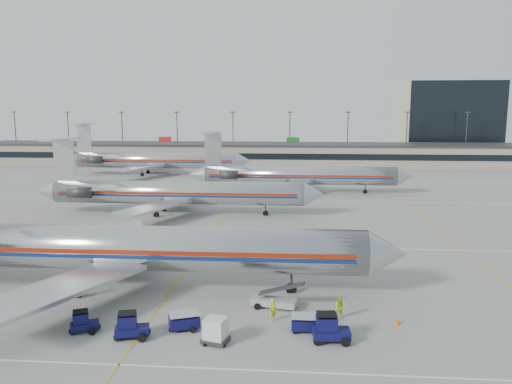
# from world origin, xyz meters

# --- Properties ---
(ground) EXTENTS (260.00, 260.00, 0.00)m
(ground) POSITION_xyz_m (0.00, 0.00, 0.00)
(ground) COLOR gray
(ground) RESTS_ON ground
(apron_markings) EXTENTS (160.00, 0.15, 0.02)m
(apron_markings) POSITION_xyz_m (0.00, 10.00, 0.01)
(apron_markings) COLOR silver
(apron_markings) RESTS_ON ground
(terminal) EXTENTS (162.00, 17.00, 6.25)m
(terminal) POSITION_xyz_m (0.00, 97.97, 3.16)
(terminal) COLOR gray
(terminal) RESTS_ON ground
(light_mast_row) EXTENTS (163.60, 0.40, 15.28)m
(light_mast_row) POSITION_xyz_m (0.00, 112.00, 8.58)
(light_mast_row) COLOR #38383D
(light_mast_row) RESTS_ON ground
(distant_building) EXTENTS (30.00, 20.00, 25.00)m
(distant_building) POSITION_xyz_m (62.00, 128.00, 12.50)
(distant_building) COLOR tan
(distant_building) RESTS_ON ground
(jet_foreground) EXTENTS (49.54, 29.17, 12.97)m
(jet_foreground) POSITION_xyz_m (-5.31, -4.72, 3.76)
(jet_foreground) COLOR silver
(jet_foreground) RESTS_ON ground
(jet_second_row) EXTENTS (44.31, 26.09, 11.60)m
(jet_second_row) POSITION_xyz_m (-7.75, 27.20, 3.37)
(jet_second_row) COLOR silver
(jet_second_row) RESTS_ON ground
(jet_third_row) EXTENTS (42.75, 26.30, 11.69)m
(jet_third_row) POSITION_xyz_m (10.77, 48.79, 3.39)
(jet_third_row) COLOR silver
(jet_third_row) RESTS_ON ground
(jet_back_row) EXTENTS (46.31, 28.48, 12.66)m
(jet_back_row) POSITION_xyz_m (-23.82, 72.90, 3.68)
(jet_back_row) COLOR silver
(jet_back_row) RESTS_ON ground
(tug_left) EXTENTS (2.18, 1.68, 1.59)m
(tug_left) POSITION_xyz_m (-4.14, -13.65, 0.72)
(tug_left) COLOR #0B0C3E
(tug_left) RESTS_ON ground
(tug_center) EXTENTS (2.51, 1.68, 1.87)m
(tug_center) POSITION_xyz_m (-0.48, -14.35, 0.85)
(tug_center) COLOR #0B0C3E
(tug_center) RESTS_ON ground
(tug_right) EXTENTS (2.61, 1.46, 2.05)m
(tug_right) POSITION_xyz_m (13.19, -13.86, 0.93)
(tug_right) COLOR #0B0C3E
(tug_right) RESTS_ON ground
(cart_inner) EXTENTS (2.48, 2.10, 1.20)m
(cart_inner) POSITION_xyz_m (2.91, -12.60, 0.64)
(cart_inner) COLOR #0B0C3E
(cart_inner) RESTS_ON ground
(cart_outer) EXTENTS (2.01, 1.38, 1.14)m
(cart_outer) POSITION_xyz_m (11.63, -12.21, 0.61)
(cart_outer) COLOR #0B0C3E
(cart_outer) RESTS_ON ground
(uld_container) EXTENTS (1.98, 1.79, 1.76)m
(uld_container) POSITION_xyz_m (5.52, -14.60, 0.89)
(uld_container) COLOR #2D2D30
(uld_container) RESTS_ON ground
(belt_loader) EXTENTS (4.37, 2.05, 2.24)m
(belt_loader) POSITION_xyz_m (9.28, -8.10, 0.60)
(belt_loader) COLOR #949494
(belt_loader) RESTS_ON ground
(ramp_worker_near) EXTENTS (0.74, 0.73, 1.72)m
(ramp_worker_near) POSITION_xyz_m (9.24, -10.68, 0.86)
(ramp_worker_near) COLOR #C0D914
(ramp_worker_near) RESTS_ON ground
(ramp_worker_far) EXTENTS (0.87, 0.68, 1.77)m
(ramp_worker_far) POSITION_xyz_m (14.29, -9.94, 0.89)
(ramp_worker_far) COLOR #93DC14
(ramp_worker_far) RESTS_ON ground
(cone_right) EXTENTS (0.52, 0.52, 0.60)m
(cone_right) POSITION_xyz_m (18.38, -10.63, 0.30)
(cone_right) COLOR #E25207
(cone_right) RESTS_ON ground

